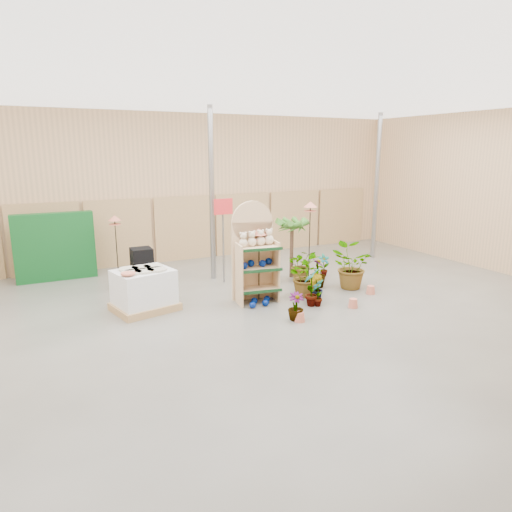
{
  "coord_description": "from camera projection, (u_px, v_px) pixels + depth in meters",
  "views": [
    {
      "loc": [
        -4.26,
        -7.71,
        3.39
      ],
      "look_at": [
        0.3,
        1.5,
        1.0
      ],
      "focal_mm": 32.0,
      "sensor_mm": 36.0,
      "label": 1
    }
  ],
  "objects": [
    {
      "name": "offer_sign",
      "position": [
        223.0,
        223.0,
        11.63
      ],
      "size": [
        0.5,
        0.08,
        2.2
      ],
      "color": "gray",
      "rests_on": "ground"
    },
    {
      "name": "bird_table_back",
      "position": [
        115.0,
        220.0,
        11.91
      ],
      "size": [
        0.34,
        0.34,
        1.73
      ],
      "color": "black",
      "rests_on": "ground"
    },
    {
      "name": "potted_plant_6",
      "position": [
        302.0,
        265.0,
        12.09
      ],
      "size": [
        0.93,
        0.87,
        0.84
      ],
      "primitive_type": "imported",
      "rotation": [
        0.0,
        0.0,
        5.94
      ],
      "color": "#356F21",
      "rests_on": "ground"
    },
    {
      "name": "trellis_stock",
      "position": [
        55.0,
        247.0,
        12.03
      ],
      "size": [
        2.0,
        0.3,
        1.8
      ],
      "primitive_type": "cube",
      "color": "#0D4C1B",
      "rests_on": "ground"
    },
    {
      "name": "room",
      "position": [
        256.0,
        207.0,
        9.63
      ],
      "size": [
        15.2,
        12.1,
        4.7
      ],
      "color": "#595851",
      "rests_on": "ground"
    },
    {
      "name": "potted_plant_11",
      "position": [
        270.0,
        270.0,
        11.81
      ],
      "size": [
        0.51,
        0.51,
        0.72
      ],
      "primitive_type": "imported",
      "rotation": [
        0.0,
        0.0,
        0.33
      ],
      "color": "#356F21",
      "rests_on": "ground"
    },
    {
      "name": "potted_plant_10",
      "position": [
        349.0,
        266.0,
        11.36
      ],
      "size": [
        1.29,
        1.33,
        1.13
      ],
      "primitive_type": "imported",
      "rotation": [
        0.0,
        0.0,
        2.15
      ],
      "color": "#356F21",
      "rests_on": "ground"
    },
    {
      "name": "potted_plant_7",
      "position": [
        296.0,
        307.0,
        9.27
      ],
      "size": [
        0.4,
        0.4,
        0.58
      ],
      "primitive_type": "imported",
      "rotation": [
        0.0,
        0.0,
        6.01
      ],
      "color": "#356F21",
      "rests_on": "ground"
    },
    {
      "name": "charcoal_planters",
      "position": [
        138.0,
        271.0,
        11.48
      ],
      "size": [
        0.8,
        0.5,
        1.0
      ],
      "color": "black",
      "rests_on": "ground"
    },
    {
      "name": "gazing_balls_shelf",
      "position": [
        257.0,
        263.0,
        10.28
      ],
      "size": [
        0.84,
        0.29,
        0.16
      ],
      "color": "navy",
      "rests_on": "display_shelf"
    },
    {
      "name": "palm",
      "position": [
        292.0,
        224.0,
        12.17
      ],
      "size": [
        0.7,
        0.7,
        1.71
      ],
      "color": "#4C3425",
      "rests_on": "ground"
    },
    {
      "name": "potted_plant_4",
      "position": [
        324.0,
        265.0,
        12.48
      ],
      "size": [
        0.36,
        0.26,
        0.63
      ],
      "primitive_type": "imported",
      "rotation": [
        0.0,
        0.0,
        6.16
      ],
      "color": "#356F21",
      "rests_on": "ground"
    },
    {
      "name": "potted_plant_2",
      "position": [
        304.0,
        276.0,
        10.79
      ],
      "size": [
        0.99,
        1.06,
        0.97
      ],
      "primitive_type": "imported",
      "rotation": [
        0.0,
        0.0,
        1.26
      ],
      "color": "#356F21",
      "rests_on": "ground"
    },
    {
      "name": "potted_plant_1",
      "position": [
        316.0,
        288.0,
        10.39
      ],
      "size": [
        0.29,
        0.36,
        0.65
      ],
      "primitive_type": "imported",
      "rotation": [
        0.0,
        0.0,
        1.59
      ],
      "color": "#356F21",
      "rests_on": "ground"
    },
    {
      "name": "bird_table_right",
      "position": [
        310.0,
        208.0,
        11.47
      ],
      "size": [
        0.34,
        0.34,
        2.13
      ],
      "color": "black",
      "rests_on": "ground"
    },
    {
      "name": "teddy_bears",
      "position": [
        257.0,
        239.0,
        10.19
      ],
      "size": [
        0.85,
        0.22,
        0.36
      ],
      "color": "beige",
      "rests_on": "display_shelf"
    },
    {
      "name": "potted_plant_0",
      "position": [
        311.0,
        287.0,
        10.11
      ],
      "size": [
        0.54,
        0.55,
        0.87
      ],
      "primitive_type": "imported",
      "rotation": [
        0.0,
        0.0,
        3.96
      ],
      "color": "#356F21",
      "rests_on": "ground"
    },
    {
      "name": "bird_table_front",
      "position": [
        259.0,
        234.0,
        10.26
      ],
      "size": [
        0.34,
        0.34,
        1.68
      ],
      "color": "black",
      "rests_on": "ground"
    },
    {
      "name": "pallet_stack",
      "position": [
        144.0,
        290.0,
        9.81
      ],
      "size": [
        1.46,
        1.31,
        0.94
      ],
      "rotation": [
        0.0,
        0.0,
        0.23
      ],
      "color": "#A58152",
      "rests_on": "ground"
    },
    {
      "name": "potted_plant_8",
      "position": [
        318.0,
        293.0,
        10.11
      ],
      "size": [
        0.34,
        0.39,
        0.61
      ],
      "primitive_type": "imported",
      "rotation": [
        0.0,
        0.0,
        4.26
      ],
      "color": "#356F21",
      "rests_on": "ground"
    },
    {
      "name": "display_shelf",
      "position": [
        254.0,
        256.0,
        10.36
      ],
      "size": [
        1.04,
        0.74,
        2.29
      ],
      "rotation": [
        0.0,
        0.0,
        -0.15
      ],
      "color": "tan",
      "rests_on": "ground"
    },
    {
      "name": "potted_plant_3",
      "position": [
        318.0,
        273.0,
        11.52
      ],
      "size": [
        0.46,
        0.46,
        0.75
      ],
      "primitive_type": "imported",
      "rotation": [
        0.0,
        0.0,
        1.47
      ],
      "color": "#356F21",
      "rests_on": "ground"
    },
    {
      "name": "gazing_balls_floor",
      "position": [
        260.0,
        302.0,
        10.21
      ],
      "size": [
        0.63,
        0.39,
        0.15
      ],
      "color": "navy",
      "rests_on": "ground"
    }
  ]
}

